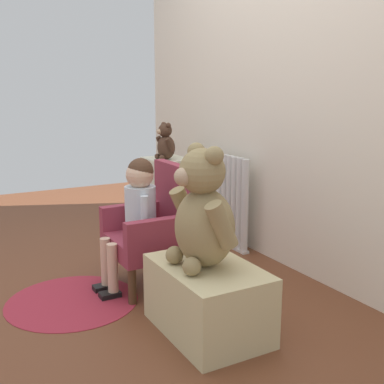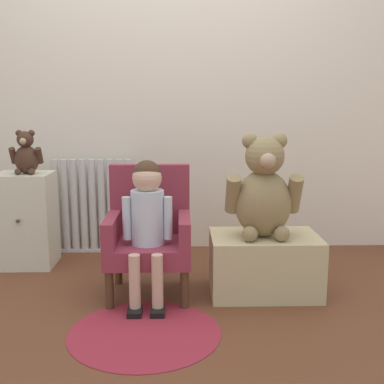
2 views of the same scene
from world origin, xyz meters
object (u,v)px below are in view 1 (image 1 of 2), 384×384
Objects in this scene: large_teddy_bear at (203,214)px; floor_rug at (72,301)px; radiator at (225,200)px; child_figure at (136,205)px; child_armchair at (156,228)px; small_dresser at (167,197)px; low_bench at (208,299)px; small_teddy_bear at (166,143)px.

large_teddy_bear is 0.79× the size of floor_rug.
radiator is at bearing 143.08° from large_teddy_bear.
radiator is 0.96m from child_figure.
large_teddy_bear reaches higher than child_armchair.
low_bench is at bearing -18.99° from small_dresser.
child_armchair is 0.64m from large_teddy_bear.
child_figure is at bearing -35.70° from small_dresser.
child_armchair is at bearing 90.67° from floor_rug.
small_dresser is 1.50m from low_bench.
child_armchair reaches higher than floor_rug.
low_bench is at bearing -2.48° from child_armchair.
floor_rug is at bearing -50.18° from small_teddy_bear.
radiator is at bearing 116.95° from child_figure.
low_bench is 1.56m from small_teddy_bear.
child_figure reaches higher than low_bench.
child_armchair is 0.18m from child_figure.
small_teddy_bear is at bearing 129.82° from floor_rug.
child_armchair is 1.25× the size of large_teddy_bear.
child_armchair is at bearing 90.00° from child_figure.
large_teddy_bear is 1.45m from small_teddy_bear.
large_teddy_bear is 0.93m from floor_rug.
small_teddy_bear is at bearing -138.40° from radiator.
floor_rug is at bearing -89.33° from child_armchair.
floor_rug is at bearing -49.75° from small_dresser.
floor_rug is (0.77, -0.92, -0.70)m from small_teddy_bear.
child_figure is 1.34× the size of large_teddy_bear.
small_dresser reaches higher than low_bench.
small_dresser is 0.41m from small_teddy_bear.
child_figure is 1.06× the size of floor_rug.
large_teddy_bear is at bearing -19.27° from small_teddy_bear.
small_dresser is 1.00m from child_figure.
large_teddy_bear reaches higher than small_teddy_bear.
small_teddy_bear is (-1.37, 0.48, 0.15)m from large_teddy_bear.
small_teddy_bear is (-1.38, 0.46, 0.55)m from low_bench.
small_dresser is 1.08× the size of large_teddy_bear.
small_teddy_bear is at bearing -37.36° from small_dresser.
child_figure is (0.43, -0.84, 0.16)m from radiator.
small_dresser is at bearing 130.25° from floor_rug.
floor_rug is (0.44, -1.22, -0.32)m from radiator.
low_bench is (1.42, -0.49, -0.14)m from small_dresser.
child_armchair is (0.43, -0.73, 0.01)m from radiator.
large_teddy_bear reaches higher than floor_rug.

